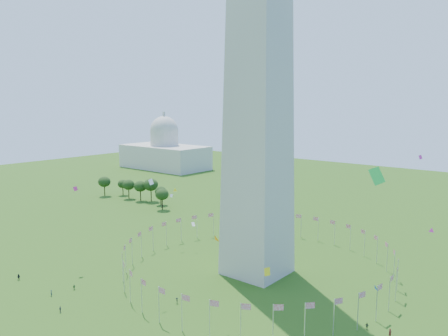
# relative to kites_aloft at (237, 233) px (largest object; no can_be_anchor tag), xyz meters

# --- Properties ---
(flag_ring) EXTENTS (80.24, 80.24, 9.00)m
(flag_ring) POSITION_rel_kites_aloft_xyz_m (-12.03, 25.76, -16.34)
(flag_ring) COLOR silver
(flag_ring) RESTS_ON ground
(capitol_building) EXTENTS (70.00, 35.00, 46.00)m
(capitol_building) POSITION_rel_kites_aloft_xyz_m (-192.03, 155.76, 2.16)
(capitol_building) COLOR beige
(capitol_building) RESTS_ON ground
(kites_aloft) EXTENTS (103.84, 60.84, 36.78)m
(kites_aloft) POSITION_rel_kites_aloft_xyz_m (0.00, 0.00, 0.00)
(kites_aloft) COLOR orange
(kites_aloft) RESTS_ON ground
(tree_line_west) EXTENTS (55.09, 15.85, 11.86)m
(tree_line_west) POSITION_rel_kites_aloft_xyz_m (-116.99, 66.67, -15.61)
(tree_line_west) COLOR #264717
(tree_line_west) RESTS_ON ground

